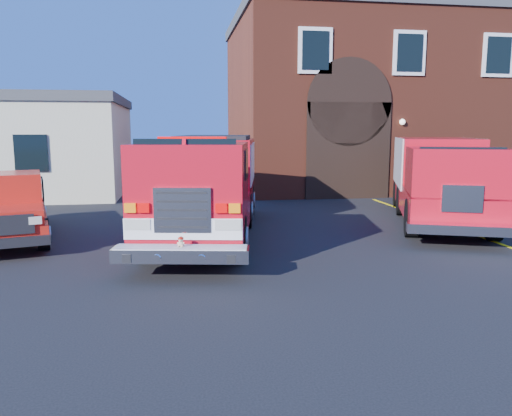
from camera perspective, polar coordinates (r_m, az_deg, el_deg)
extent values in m
plane|color=black|center=(11.50, -0.94, -5.50)|extent=(100.00, 100.00, 0.00)
cube|color=yellow|center=(14.76, 24.36, -3.06)|extent=(0.12, 3.00, 0.01)
cube|color=yellow|center=(17.29, 18.93, -1.10)|extent=(0.12, 3.00, 0.01)
cube|color=yellow|center=(19.95, 14.93, 0.36)|extent=(0.12, 3.00, 0.01)
cube|color=maroon|center=(27.19, 14.14, 11.03)|extent=(15.00, 10.00, 8.00)
cube|color=#3F4244|center=(27.69, 14.49, 19.74)|extent=(15.20, 10.20, 0.50)
cube|color=black|center=(21.24, 10.50, 6.42)|extent=(3.60, 0.12, 4.00)
cylinder|color=black|center=(21.25, 10.65, 11.82)|extent=(3.60, 0.12, 3.60)
cube|color=black|center=(20.98, 6.79, 17.44)|extent=(1.40, 0.10, 1.80)
cube|color=black|center=(22.37, 17.14, 16.58)|extent=(1.40, 0.10, 1.80)
cube|color=black|center=(24.35, 25.95, 15.43)|extent=(1.40, 0.10, 1.80)
cube|color=beige|center=(25.17, -26.33, 6.02)|extent=(10.00, 8.00, 4.00)
cube|color=#3F4244|center=(25.19, -26.67, 10.90)|extent=(10.20, 8.20, 0.40)
cube|color=black|center=(20.75, -24.32, 5.73)|extent=(1.20, 0.10, 1.40)
cylinder|color=black|center=(11.19, -12.40, -3.44)|extent=(0.50, 1.05, 1.01)
cylinder|color=black|center=(10.90, -1.96, -3.57)|extent=(0.50, 1.05, 1.01)
cube|color=red|center=(13.82, -5.49, 0.22)|extent=(3.74, 8.57, 0.83)
cube|color=red|center=(15.81, -4.65, 5.18)|extent=(2.99, 4.40, 1.47)
cube|color=red|center=(11.06, -7.18, 3.80)|extent=(2.79, 3.31, 1.38)
cube|color=black|center=(9.90, -8.20, 5.33)|extent=(2.01, 0.43, 0.87)
cube|color=red|center=(11.02, -7.26, 7.76)|extent=(1.51, 0.57, 0.13)
cube|color=white|center=(9.73, -8.35, -2.40)|extent=(2.28, 0.46, 0.41)
cube|color=silver|center=(9.66, -8.41, -0.27)|extent=(1.10, 0.25, 0.87)
cube|color=silver|center=(9.58, -8.55, -5.25)|extent=(2.63, 0.96, 0.26)
cube|color=#B7B7BF|center=(15.97, -8.81, 5.14)|extent=(0.63, 3.27, 1.20)
cube|color=#B7B7BF|center=(15.73, -0.42, 5.19)|extent=(0.63, 3.27, 1.20)
sphere|color=tan|center=(9.53, -8.58, -4.10)|extent=(0.14, 0.14, 0.12)
sphere|color=tan|center=(9.51, -8.60, -3.60)|extent=(0.11, 0.11, 0.09)
sphere|color=tan|center=(9.52, -8.80, -3.39)|extent=(0.04, 0.04, 0.04)
sphere|color=tan|center=(9.51, -8.38, -3.39)|extent=(0.04, 0.04, 0.04)
ellipsoid|color=#B3190E|center=(9.51, -8.60, -3.42)|extent=(0.11, 0.11, 0.06)
cylinder|color=#B3190E|center=(9.50, -8.60, -3.52)|extent=(0.13, 0.13, 0.01)
cylinder|color=black|center=(13.03, -23.15, -2.78)|extent=(0.46, 0.81, 0.77)
cube|color=red|center=(14.77, -26.62, -1.14)|extent=(3.24, 5.59, 0.43)
cube|color=red|center=(12.86, -27.03, -0.79)|extent=(2.08, 1.85, 0.34)
cube|color=red|center=(14.38, -26.87, 1.69)|extent=(2.16, 2.13, 0.96)
cube|color=red|center=(16.23, -26.52, 1.06)|extent=(2.23, 2.41, 0.53)
cube|color=black|center=(12.12, -27.04, -3.65)|extent=(1.92, 0.65, 0.21)
cylinder|color=black|center=(14.06, 17.36, -1.10)|extent=(0.68, 1.09, 1.04)
cylinder|color=black|center=(14.41, 25.60, -1.34)|extent=(0.68, 1.09, 1.04)
cube|color=red|center=(16.74, 20.15, 1.28)|extent=(4.92, 7.88, 0.85)
cube|color=red|center=(18.04, 19.72, 5.28)|extent=(3.90, 5.25, 1.41)
cube|color=red|center=(14.04, 21.82, 3.90)|extent=(3.01, 2.96, 1.23)
cube|color=#B7B7BF|center=(17.93, 15.93, 5.14)|extent=(1.46, 3.71, 1.60)
cube|color=#B7B7BF|center=(18.24, 23.42, 4.81)|extent=(1.46, 3.71, 1.60)
cube|color=silver|center=(12.87, 22.50, -2.26)|extent=(2.53, 1.31, 0.24)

